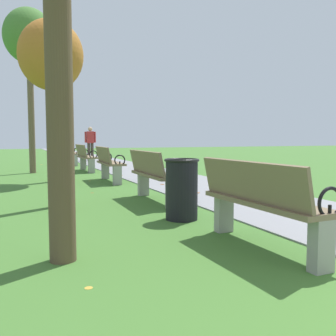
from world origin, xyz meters
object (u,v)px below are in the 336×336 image
object	(u,v)px
tree_4	(51,57)
trash_bin	(182,189)
park_bench_4	(109,163)
tree_5	(29,39)
park_bench_5	(85,157)
park_bench_6	(71,153)
park_bench_3	(154,174)
pedestrian_walking	(90,142)
park_bench_2	(260,202)

from	to	relation	value
tree_4	trash_bin	distance (m)	6.00
park_bench_4	tree_5	size ratio (longest dim) A/B	0.32
tree_5	park_bench_4	bearing A→B (deg)	-62.85
park_bench_5	park_bench_6	bearing A→B (deg)	90.00
park_bench_5	tree_4	world-z (taller)	tree_4
park_bench_4	tree_4	size ratio (longest dim) A/B	0.40
park_bench_3	park_bench_6	size ratio (longest dim) A/B	1.00
tree_5	pedestrian_walking	size ratio (longest dim) A/B	3.16
park_bench_5	pedestrian_walking	size ratio (longest dim) A/B	0.99
park_bench_3	tree_4	xyz separation A→B (m)	(-1.30, 3.75, 2.65)
park_bench_2	tree_5	bearing A→B (deg)	99.93
tree_5	pedestrian_walking	bearing A→B (deg)	61.53
park_bench_4	park_bench_6	size ratio (longest dim) A/B	1.00
park_bench_3	park_bench_5	size ratio (longest dim) A/B	1.00
pedestrian_walking	trash_bin	distance (m)	13.41
park_bench_3	pedestrian_walking	xyz separation A→B (m)	(1.23, 11.84, 0.44)
trash_bin	tree_4	bearing A→B (deg)	102.45
park_bench_2	park_bench_5	bearing A→B (deg)	90.00
park_bench_3	park_bench_6	xyz separation A→B (m)	(0.00, 9.60, 0.00)
park_bench_2	trash_bin	world-z (taller)	park_bench_2
park_bench_5	tree_5	distance (m)	4.07
park_bench_3	park_bench_5	world-z (taller)	same
park_bench_4	pedestrian_walking	size ratio (longest dim) A/B	1.00
tree_4	pedestrian_walking	bearing A→B (deg)	72.60
park_bench_3	park_bench_6	distance (m)	9.60
trash_bin	park_bench_4	bearing A→B (deg)	88.21
park_bench_5	park_bench_6	distance (m)	3.14
park_bench_2	park_bench_6	distance (m)	12.62
park_bench_6	tree_5	xyz separation A→B (m)	(-1.67, -3.10, 3.71)
tree_4	pedestrian_walking	world-z (taller)	tree_4
pedestrian_walking	park_bench_3	bearing A→B (deg)	-95.95
park_bench_5	park_bench_6	size ratio (longest dim) A/B	0.99
tree_4	park_bench_5	bearing A→B (deg)	64.34
park_bench_5	trash_bin	distance (m)	7.94
park_bench_4	pedestrian_walking	xyz separation A→B (m)	(1.23, 8.60, 0.44)
tree_4	tree_5	distance (m)	2.97
park_bench_6	park_bench_2	bearing A→B (deg)	-90.00
tree_5	park_bench_6	bearing A→B (deg)	61.75
park_bench_3	park_bench_4	xyz separation A→B (m)	(0.00, 3.24, 0.00)
tree_4	tree_5	xyz separation A→B (m)	(-0.36, 2.74, 1.06)
park_bench_4	tree_4	world-z (taller)	tree_4
park_bench_3	trash_bin	bearing A→B (deg)	-95.68
park_bench_5	tree_5	size ratio (longest dim) A/B	0.31
park_bench_4	pedestrian_walking	world-z (taller)	pedestrian_walking
park_bench_6	tree_4	distance (m)	6.55
park_bench_4	trash_bin	xyz separation A→B (m)	(-0.15, -4.73, -0.06)
park_bench_2	park_bench_4	bearing A→B (deg)	90.00
park_bench_3	park_bench_6	bearing A→B (deg)	90.00
tree_4	tree_5	bearing A→B (deg)	97.57
pedestrian_walking	trash_bin	bearing A→B (deg)	-95.92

